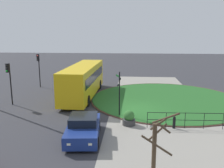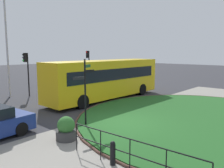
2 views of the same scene
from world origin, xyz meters
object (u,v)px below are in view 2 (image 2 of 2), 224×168
at_px(bus_yellow, 106,78).
at_px(planter_near_signpost, 66,129).
at_px(signpost_directional, 85,87).
at_px(traffic_light_far, 88,61).
at_px(bollard_foreground, 113,153).
at_px(lamppost_tall, 7,42).
at_px(traffic_light_near, 26,65).

bearing_deg(bus_yellow, planter_near_signpost, -147.40).
relative_size(signpost_directional, planter_near_signpost, 3.30).
height_order(traffic_light_far, planter_near_signpost, traffic_light_far).
height_order(bollard_foreground, traffic_light_far, traffic_light_far).
distance_m(signpost_directional, planter_near_signpost, 2.58).
xyz_separation_m(signpost_directional, planter_near_signpost, (-1.88, -0.79, -1.57)).
xyz_separation_m(bollard_foreground, bus_yellow, (8.13, 7.80, 1.26)).
bearing_deg(lamppost_tall, bollard_foreground, -102.83).
height_order(lamppost_tall, planter_near_signpost, lamppost_tall).
relative_size(traffic_light_near, lamppost_tall, 0.43).
xyz_separation_m(signpost_directional, traffic_light_near, (2.17, 9.86, 0.71)).
relative_size(bollard_foreground, bus_yellow, 0.08).
bearing_deg(signpost_directional, planter_near_signpost, -157.18).
height_order(signpost_directional, bollard_foreground, signpost_directional).
xyz_separation_m(bus_yellow, traffic_light_near, (-3.69, 5.91, 1.06)).
height_order(signpost_directional, traffic_light_near, traffic_light_near).
bearing_deg(planter_near_signpost, lamppost_tall, 75.74).
distance_m(signpost_directional, traffic_light_far, 13.87).
bearing_deg(lamppost_tall, signpost_directional, -95.73).
height_order(signpost_directional, planter_near_signpost, signpost_directional).
bearing_deg(bus_yellow, traffic_light_near, 123.12).
distance_m(traffic_light_far, planter_near_signpost, 15.92).
relative_size(signpost_directional, bollard_foreground, 4.07).
bearing_deg(bus_yellow, bollard_foreground, -135.07).
height_order(traffic_light_near, traffic_light_far, traffic_light_far).
relative_size(signpost_directional, lamppost_tall, 0.41).
bearing_deg(bollard_foreground, bus_yellow, 43.80).
bearing_deg(bus_yellow, signpost_directional, -144.92).
bearing_deg(traffic_light_far, bus_yellow, 56.08).
distance_m(lamppost_tall, planter_near_signpost, 12.78).
height_order(traffic_light_near, planter_near_signpost, traffic_light_near).
xyz_separation_m(bus_yellow, planter_near_signpost, (-7.74, -4.74, -1.23)).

